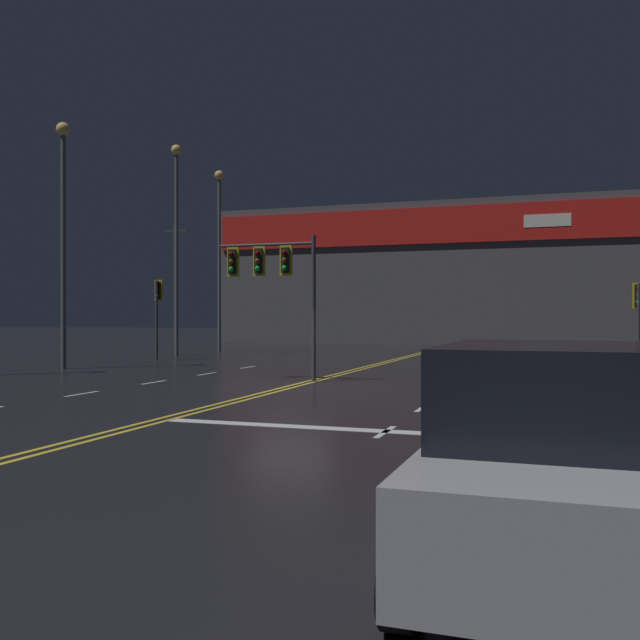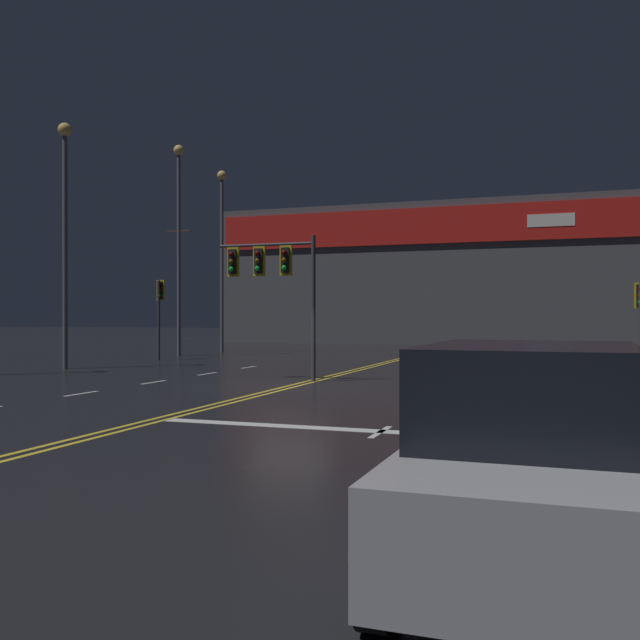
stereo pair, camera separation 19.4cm
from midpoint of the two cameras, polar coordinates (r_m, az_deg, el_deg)
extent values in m
plane|color=black|center=(21.46, -2.70, -5.38)|extent=(200.00, 200.00, 0.00)
cube|color=gold|center=(21.52, -3.07, -5.35)|extent=(0.12, 60.00, 0.01)
cube|color=gold|center=(21.41, -2.32, -5.38)|extent=(0.12, 60.00, 0.01)
cube|color=silver|center=(20.64, -18.74, -5.61)|extent=(0.12, 1.40, 0.01)
cube|color=silver|center=(23.58, -13.38, -4.87)|extent=(0.12, 1.40, 0.01)
cube|color=silver|center=(26.68, -9.24, -4.27)|extent=(0.12, 1.40, 0.01)
cube|color=silver|center=(29.90, -5.98, -3.78)|extent=(0.12, 1.40, 0.01)
cube|color=silver|center=(13.22, 4.82, -8.90)|extent=(0.12, 1.40, 0.01)
cube|color=silver|center=(16.70, 7.84, -6.98)|extent=(0.12, 1.40, 0.01)
cube|color=silver|center=(20.22, 9.80, -5.72)|extent=(0.12, 1.40, 0.01)
cube|color=silver|center=(23.77, 11.17, -4.83)|extent=(0.12, 1.40, 0.01)
cube|color=silver|center=(27.33, 12.19, -4.16)|extent=(0.12, 1.40, 0.01)
cube|color=silver|center=(13.29, 4.89, -8.86)|extent=(8.99, 0.40, 0.01)
cylinder|color=#38383D|center=(23.10, -0.75, 0.92)|extent=(0.14, 0.14, 4.75)
cylinder|color=#38383D|center=(23.83, -4.58, 6.02)|extent=(3.36, 0.10, 0.10)
cube|color=black|center=(23.51, -2.96, 4.78)|extent=(0.28, 0.24, 0.84)
cube|color=gold|center=(23.51, -2.96, 4.78)|extent=(0.42, 0.08, 0.99)
sphere|color=#500705|center=(23.38, -3.11, 5.42)|extent=(0.17, 0.17, 0.17)
sphere|color=#543707|center=(23.36, -3.11, 4.81)|extent=(0.17, 0.17, 0.17)
sphere|color=green|center=(23.34, -3.11, 4.19)|extent=(0.17, 0.17, 0.17)
cube|color=black|center=(23.88, -5.11, 4.71)|extent=(0.28, 0.24, 0.84)
cube|color=gold|center=(23.88, -5.11, 4.71)|extent=(0.42, 0.08, 0.99)
sphere|color=#500705|center=(23.76, -5.27, 5.34)|extent=(0.17, 0.17, 0.17)
sphere|color=#543707|center=(23.74, -5.27, 4.73)|extent=(0.17, 0.17, 0.17)
sphere|color=green|center=(23.72, -5.27, 4.13)|extent=(0.17, 0.17, 0.17)
cube|color=black|center=(24.28, -7.19, 4.63)|extent=(0.28, 0.24, 0.84)
cube|color=gold|center=(24.28, -7.19, 4.63)|extent=(0.42, 0.08, 0.99)
sphere|color=#500705|center=(24.16, -7.35, 5.25)|extent=(0.17, 0.17, 0.17)
sphere|color=#543707|center=(24.14, -7.35, 4.66)|extent=(0.17, 0.17, 0.17)
sphere|color=green|center=(24.12, -7.35, 4.06)|extent=(0.17, 0.17, 0.17)
cylinder|color=#38383D|center=(35.52, -13.09, -0.02)|extent=(0.13, 0.13, 3.88)
cube|color=black|center=(35.70, -12.94, 2.35)|extent=(0.28, 0.24, 0.84)
cube|color=gold|center=(35.70, -12.94, 2.35)|extent=(0.42, 0.08, 0.99)
sphere|color=#500705|center=(35.57, -13.07, 2.76)|extent=(0.17, 0.17, 0.17)
sphere|color=#543707|center=(35.56, -13.07, 2.35)|extent=(0.17, 0.17, 0.17)
sphere|color=green|center=(35.56, -13.07, 1.95)|extent=(0.17, 0.17, 0.17)
cylinder|color=#38383D|center=(29.73, 23.96, -0.55)|extent=(0.13, 0.13, 3.40)
cube|color=black|center=(29.92, 23.94, 1.80)|extent=(0.28, 0.24, 0.84)
cube|color=gold|center=(29.92, 23.94, 1.80)|extent=(0.42, 0.08, 0.99)
sphere|color=#500705|center=(29.77, 23.97, 2.30)|extent=(0.17, 0.17, 0.17)
sphere|color=#543707|center=(29.76, 23.97, 1.81)|extent=(0.17, 0.17, 0.17)
sphere|color=green|center=(29.76, 23.96, 1.33)|extent=(0.17, 0.17, 0.17)
cylinder|color=#59595E|center=(30.81, -20.01, 5.20)|extent=(0.20, 0.20, 9.54)
sphere|color=#F4C666|center=(31.63, -20.03, 14.15)|extent=(0.56, 0.56, 0.56)
cylinder|color=#59595E|center=(42.95, -8.19, 4.37)|extent=(0.20, 0.20, 10.37)
sphere|color=#F4C666|center=(43.66, -8.19, 11.40)|extent=(0.56, 0.56, 0.56)
cylinder|color=#59595E|center=(39.16, -11.55, 5.15)|extent=(0.20, 0.20, 10.90)
sphere|color=#F4C666|center=(40.03, -11.56, 13.19)|extent=(0.56, 0.56, 0.56)
cube|color=#ADADB2|center=(6.28, 16.96, -12.54)|extent=(1.83, 4.31, 0.80)
cube|color=black|center=(6.15, 16.97, -5.44)|extent=(1.67, 2.38, 0.76)
cylinder|color=black|center=(7.87, 10.67, -12.89)|extent=(0.22, 0.64, 0.64)
cylinder|color=black|center=(5.12, 5.43, -20.22)|extent=(0.22, 0.64, 0.64)
cube|color=#4C4C51|center=(58.52, 11.15, 3.48)|extent=(38.30, 10.00, 10.81)
cube|color=red|center=(53.81, 10.42, 7.52)|extent=(37.53, 0.20, 2.70)
cube|color=white|center=(53.19, 17.63, 7.60)|extent=(3.20, 0.16, 0.90)
cylinder|color=#4C3828|center=(60.84, -11.58, 2.93)|extent=(0.26, 0.26, 9.90)
cube|color=#4C3828|center=(61.19, -11.58, 7.01)|extent=(2.20, 0.12, 0.12)
camera|label=1|loc=(0.10, -90.23, 0.00)|focal=40.00mm
camera|label=2|loc=(0.10, 89.77, 0.00)|focal=40.00mm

